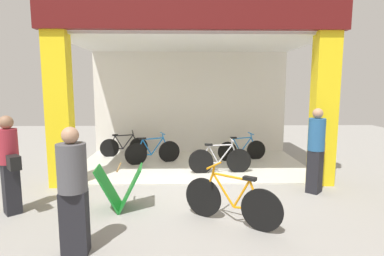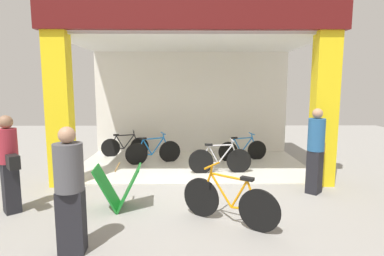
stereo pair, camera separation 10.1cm
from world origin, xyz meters
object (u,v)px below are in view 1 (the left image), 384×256
(sandwich_board_sign, at_px, (120,188))
(pedestrian_3, at_px, (73,189))
(bicycle_inside_0, at_px, (153,152))
(pedestrian_1, at_px, (316,150))
(pedestrian_0, at_px, (10,164))
(bicycle_inside_2, at_px, (220,160))
(bicycle_inside_3, at_px, (124,146))
(bicycle_parked_0, at_px, (231,201))
(bicycle_inside_1, at_px, (242,150))

(sandwich_board_sign, distance_m, pedestrian_3, 1.57)
(bicycle_inside_0, bearing_deg, pedestrian_1, -34.07)
(sandwich_board_sign, distance_m, pedestrian_0, 1.87)
(bicycle_inside_2, distance_m, pedestrian_3, 4.35)
(bicycle_inside_3, height_order, bicycle_parked_0, bicycle_parked_0)
(bicycle_inside_3, height_order, sandwich_board_sign, bicycle_inside_3)
(bicycle_inside_0, xyz_separation_m, sandwich_board_sign, (-0.25, -3.20, 0.04))
(bicycle_inside_0, bearing_deg, bicycle_inside_2, -29.60)
(pedestrian_3, bearing_deg, bicycle_inside_2, 57.94)
(bicycle_inside_3, relative_size, bicycle_parked_0, 1.00)
(bicycle_inside_3, xyz_separation_m, pedestrian_3, (0.45, -5.59, 0.55))
(sandwich_board_sign, relative_size, pedestrian_3, 0.51)
(bicycle_parked_0, relative_size, pedestrian_3, 0.85)
(bicycle_parked_0, bearing_deg, bicycle_inside_0, 113.15)
(bicycle_parked_0, xyz_separation_m, pedestrian_0, (-3.68, 0.47, 0.51))
(pedestrian_1, xyz_separation_m, pedestrian_3, (-4.09, -2.26, -0.02))
(bicycle_inside_3, height_order, pedestrian_0, pedestrian_0)
(bicycle_inside_3, bearing_deg, pedestrian_1, -36.32)
(bicycle_inside_3, xyz_separation_m, pedestrian_1, (4.54, -3.34, 0.57))
(bicycle_inside_2, bearing_deg, bicycle_inside_3, 144.87)
(bicycle_inside_0, distance_m, pedestrian_3, 4.72)
(bicycle_inside_1, xyz_separation_m, bicycle_inside_2, (-0.79, -1.33, 0.02))
(bicycle_inside_1, relative_size, bicycle_parked_0, 1.01)
(bicycle_inside_3, bearing_deg, bicycle_inside_2, -35.13)
(pedestrian_0, distance_m, pedestrian_3, 2.01)
(bicycle_parked_0, xyz_separation_m, pedestrian_3, (-2.16, -0.84, 0.50))
(bicycle_inside_0, relative_size, bicycle_inside_1, 1.03)
(bicycle_inside_2, height_order, pedestrian_0, pedestrian_0)
(bicycle_inside_2, distance_m, bicycle_inside_3, 3.36)
(sandwich_board_sign, bearing_deg, pedestrian_1, 11.66)
(sandwich_board_sign, bearing_deg, pedestrian_0, -174.90)
(pedestrian_3, bearing_deg, sandwich_board_sign, 79.55)
(bicycle_inside_1, distance_m, sandwich_board_sign, 4.51)
(bicycle_inside_2, xyz_separation_m, pedestrian_0, (-3.82, -2.35, 0.53))
(bicycle_inside_1, distance_m, bicycle_inside_2, 1.55)
(bicycle_inside_3, bearing_deg, bicycle_inside_1, -9.67)
(bicycle_parked_0, height_order, pedestrian_0, pedestrian_0)
(bicycle_inside_1, bearing_deg, bicycle_inside_2, -120.79)
(bicycle_parked_0, relative_size, pedestrian_0, 0.84)
(bicycle_inside_0, relative_size, bicycle_parked_0, 1.05)
(pedestrian_1, bearing_deg, pedestrian_3, -151.08)
(sandwich_board_sign, xyz_separation_m, pedestrian_1, (3.81, 0.79, 0.50))
(pedestrian_0, bearing_deg, sandwich_board_sign, 5.10)
(bicycle_inside_2, height_order, sandwich_board_sign, bicycle_inside_2)
(bicycle_inside_0, relative_size, pedestrian_0, 0.88)
(bicycle_inside_2, bearing_deg, pedestrian_3, -122.06)
(bicycle_inside_3, distance_m, pedestrian_3, 5.64)
(sandwich_board_sign, height_order, pedestrian_0, pedestrian_0)
(pedestrian_1, bearing_deg, bicycle_inside_1, 110.11)
(bicycle_inside_3, relative_size, pedestrian_1, 0.82)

